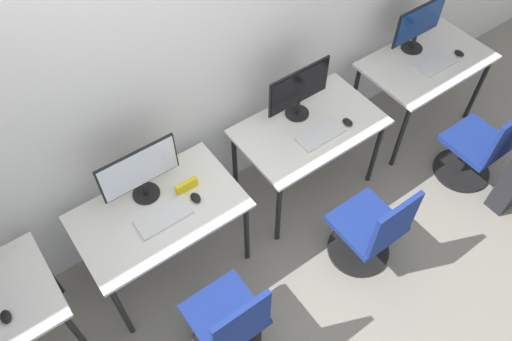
{
  "coord_description": "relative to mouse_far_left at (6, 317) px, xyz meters",
  "views": [
    {
      "loc": [
        -1.18,
        -1.49,
        3.48
      ],
      "look_at": [
        0.0,
        0.13,
        0.9
      ],
      "focal_mm": 35.0,
      "sensor_mm": 36.0,
      "label": 1
    }
  ],
  "objects": [
    {
      "name": "ground_plane",
      "position": [
        1.69,
        -0.2,
        -0.76
      ],
      "size": [
        20.0,
        20.0,
        0.0
      ],
      "primitive_type": "plane",
      "color": "gray"
    },
    {
      "name": "wall_back",
      "position": [
        1.69,
        0.6,
        0.64
      ],
      "size": [
        12.0,
        0.05,
        2.8
      ],
      "color": "silver",
      "rests_on": "ground_plane"
    },
    {
      "name": "mouse_far_left",
      "position": [
        0.0,
        0.0,
        0.0
      ],
      "size": [
        0.06,
        0.09,
        0.03
      ],
      "color": "black",
      "rests_on": "desk_far_left"
    },
    {
      "name": "desk_left",
      "position": [
        1.05,
        0.14,
        -0.1
      ],
      "size": [
        1.1,
        0.67,
        0.75
      ],
      "color": "silver",
      "rests_on": "ground_plane"
    },
    {
      "name": "monitor_left",
      "position": [
        1.05,
        0.3,
        0.22
      ],
      "size": [
        0.54,
        0.18,
        0.43
      ],
      "color": "black",
      "rests_on": "desk_left"
    },
    {
      "name": "keyboard_left",
      "position": [
        1.05,
        0.06,
        -0.01
      ],
      "size": [
        0.36,
        0.17,
        0.02
      ],
      "color": "silver",
      "rests_on": "desk_left"
    },
    {
      "name": "mouse_left",
      "position": [
        1.29,
        0.07,
        0.0
      ],
      "size": [
        0.06,
        0.09,
        0.03
      ],
      "color": "black",
      "rests_on": "desk_left"
    },
    {
      "name": "office_chair_left",
      "position": [
        1.07,
        -0.63,
        -0.42
      ],
      "size": [
        0.48,
        0.48,
        0.86
      ],
      "color": "black",
      "rests_on": "ground_plane"
    },
    {
      "name": "desk_right",
      "position": [
        2.33,
        0.14,
        -0.1
      ],
      "size": [
        1.1,
        0.67,
        0.75
      ],
      "color": "silver",
      "rests_on": "ground_plane"
    },
    {
      "name": "monitor_right",
      "position": [
        2.33,
        0.29,
        0.22
      ],
      "size": [
        0.54,
        0.18,
        0.43
      ],
      "color": "black",
      "rests_on": "desk_right"
    },
    {
      "name": "keyboard_right",
      "position": [
        2.33,
        0.02,
        -0.01
      ],
      "size": [
        0.36,
        0.17,
        0.02
      ],
      "color": "silver",
      "rests_on": "desk_right"
    },
    {
      "name": "mouse_right",
      "position": [
        2.58,
        -0.01,
        0.0
      ],
      "size": [
        0.06,
        0.09,
        0.03
      ],
      "color": "black",
      "rests_on": "desk_right"
    },
    {
      "name": "office_chair_right",
      "position": [
        2.28,
        -0.67,
        -0.42
      ],
      "size": [
        0.48,
        0.48,
        0.86
      ],
      "color": "black",
      "rests_on": "ground_plane"
    },
    {
      "name": "desk_far_right",
      "position": [
        3.62,
        0.14,
        -0.1
      ],
      "size": [
        1.1,
        0.67,
        0.75
      ],
      "color": "silver",
      "rests_on": "ground_plane"
    },
    {
      "name": "monitor_far_right",
      "position": [
        3.62,
        0.32,
        0.22
      ],
      "size": [
        0.54,
        0.18,
        0.43
      ],
      "color": "black",
      "rests_on": "desk_far_right"
    },
    {
      "name": "keyboard_far_right",
      "position": [
        3.62,
        0.05,
        -0.01
      ],
      "size": [
        0.36,
        0.17,
        0.02
      ],
      "color": "silver",
      "rests_on": "desk_far_right"
    },
    {
      "name": "mouse_far_right",
      "position": [
        3.88,
        0.03,
        0.0
      ],
      "size": [
        0.06,
        0.09,
        0.03
      ],
      "color": "black",
      "rests_on": "desk_far_right"
    },
    {
      "name": "office_chair_far_right",
      "position": [
        3.56,
        -0.62,
        -0.42
      ],
      "size": [
        0.48,
        0.48,
        0.86
      ],
      "color": "black",
      "rests_on": "ground_plane"
    },
    {
      "name": "placard_left",
      "position": [
        1.29,
        0.17,
        0.02
      ],
      "size": [
        0.16,
        0.03,
        0.08
      ],
      "color": "yellow",
      "rests_on": "desk_left"
    }
  ]
}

